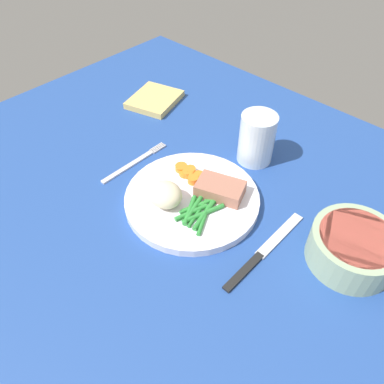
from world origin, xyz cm
name	(u,v)px	position (x,y,z in cm)	size (l,w,h in cm)	color
dining_table	(205,205)	(0.00, 0.00, 1.00)	(120.00, 90.00, 2.00)	#234793
dinner_plate	(192,199)	(-1.60, -1.81, 2.80)	(24.79, 24.79, 1.60)	white
meat_portion	(220,189)	(1.75, 2.09, 4.85)	(8.48, 5.28, 2.51)	#A86B56
mashed_potatoes	(165,195)	(-3.83, -6.28, 5.69)	(6.23, 5.64, 4.19)	beige
carrot_slices	(190,174)	(-5.45, 1.81, 4.17)	(6.73, 3.66, 1.29)	orange
green_beans	(199,211)	(2.09, -4.01, 3.99)	(7.06, 8.81, 0.86)	#2D8C38
fork	(134,163)	(-17.73, -2.07, 2.20)	(1.44, 16.60, 0.40)	silver
knife	(263,252)	(14.80, -2.10, 2.20)	(1.70, 20.50, 0.64)	black
water_glass	(256,142)	(-0.73, 16.10, 6.47)	(7.19, 7.19, 10.46)	silver
salad_bowl	(354,247)	(25.48, 6.36, 5.31)	(13.81, 13.81, 5.86)	#99B28C
napkin	(155,100)	(-31.86, 16.62, 2.76)	(10.55, 12.08, 1.52)	#DBBC6B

